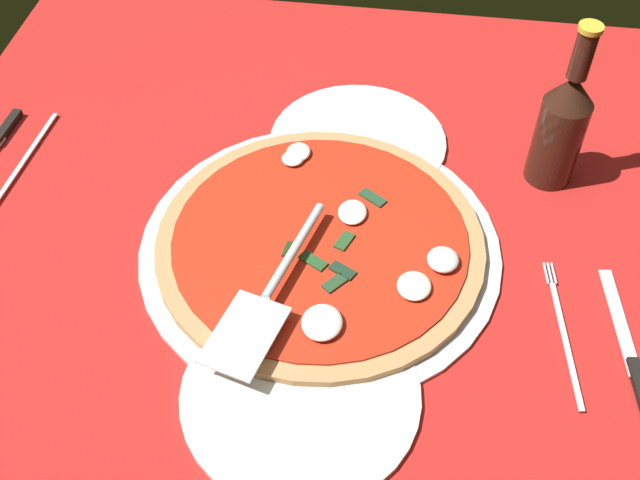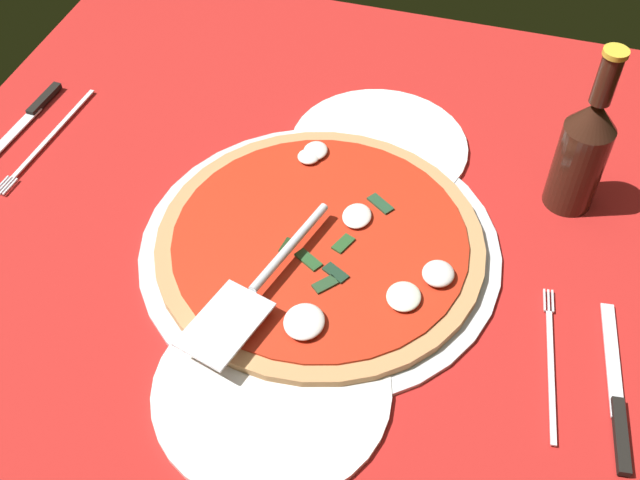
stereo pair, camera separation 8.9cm
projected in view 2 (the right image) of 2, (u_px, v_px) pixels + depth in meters
The scene contains 10 objects.
ground_plane at pixel (308, 244), 92.03cm from camera, with size 101.99×101.99×0.80cm, color #B41F1B.
checker_pattern at pixel (308, 242), 91.70cm from camera, with size 101.99×101.99×0.10cm.
pizza_pan at pixel (320, 248), 90.41cm from camera, with size 41.92×41.92×0.87cm, color silver.
dinner_plate_left at pixel (272, 390), 77.79cm from camera, with size 24.08×24.08×1.00cm, color silver.
dinner_plate_right at pixel (379, 146), 102.12cm from camera, with size 23.25×23.25×1.00cm, color white.
pizza at pixel (322, 243), 89.44cm from camera, with size 37.99×37.99×2.76cm.
pizza_server at pixel (255, 288), 82.09cm from camera, with size 24.21×9.80×1.00cm.
place_setting_near at pixel (584, 382), 78.57cm from camera, with size 20.93×16.27×1.40cm.
place_setting_far at pixel (39, 129), 104.72cm from camera, with size 23.43×12.57×1.40cm.
beer_bottle at pixel (583, 150), 89.62cm from camera, with size 5.92×5.92×22.26cm.
Camera 2 is at (-57.77, -18.76, 68.76)cm, focal length 43.57 mm.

